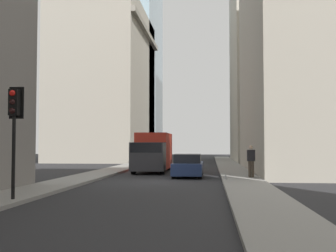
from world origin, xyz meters
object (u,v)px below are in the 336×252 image
delivery_truck (153,152)px  traffic_light_foreground (14,116)px  sedan_navy (188,166)px  pedestrian (251,160)px  discarded_bottle (226,177)px

delivery_truck → traffic_light_foreground: (-16.66, 2.45, 1.49)m
sedan_navy → pedestrian: pedestrian is taller
pedestrian → discarded_bottle: pedestrian is taller
delivery_truck → discarded_bottle: bearing=-146.5°
pedestrian → discarded_bottle: size_ratio=6.71×
pedestrian → sedan_navy: bearing=64.7°
sedan_navy → discarded_bottle: size_ratio=15.93×
delivery_truck → sedan_navy: delivery_truck is taller
delivery_truck → pedestrian: (-6.06, -6.48, -0.33)m
delivery_truck → pedestrian: size_ratio=3.57×
sedan_navy → discarded_bottle: (-3.24, -2.20, -0.42)m
pedestrian → delivery_truck: bearing=46.9°
sedan_navy → traffic_light_foreground: bearing=157.0°
delivery_truck → discarded_bottle: delivery_truck is taller
sedan_navy → traffic_light_foreground: (-12.34, 5.25, 2.28)m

